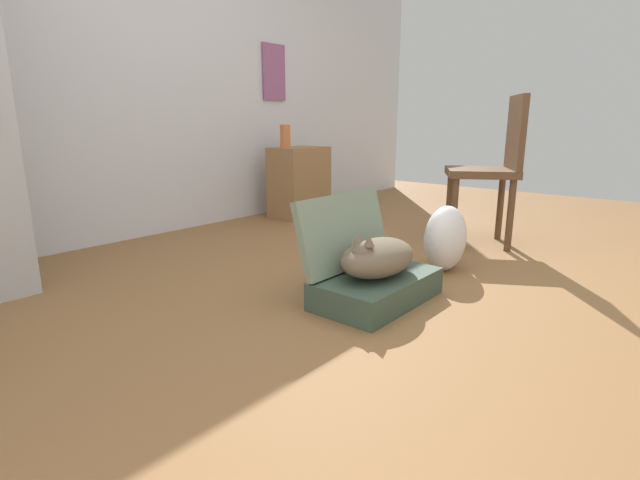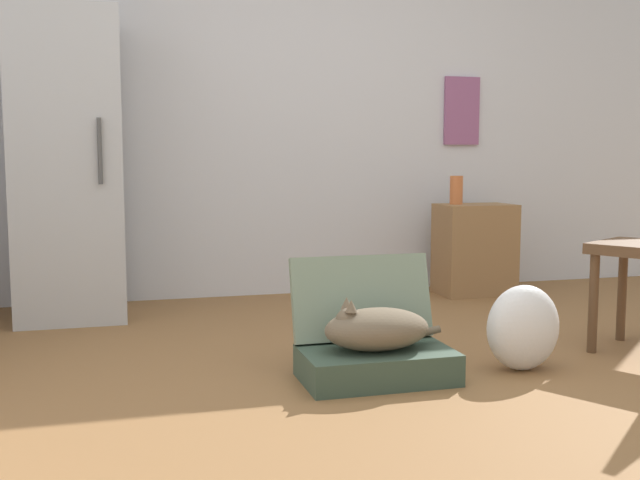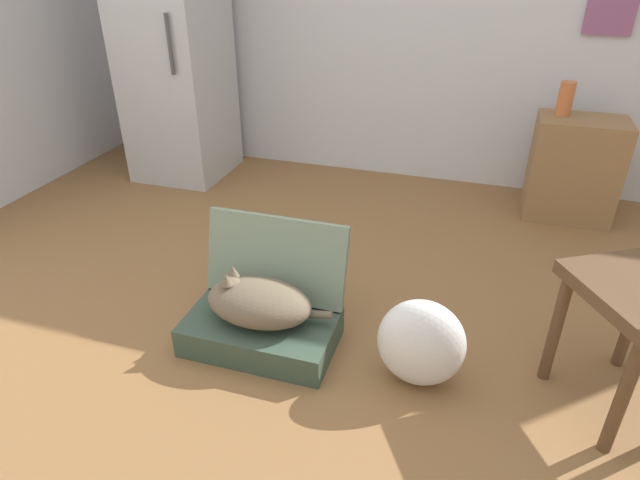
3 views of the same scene
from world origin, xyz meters
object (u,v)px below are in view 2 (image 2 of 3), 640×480
at_px(suitcase_base, 377,365).
at_px(cat, 375,328).
at_px(side_table, 475,249).
at_px(vase_tall, 456,190).
at_px(refrigerator, 69,167).
at_px(plastic_bag_white, 523,328).

bearing_deg(suitcase_base, cat, 176.93).
xyz_separation_m(side_table, vase_tall, (-0.12, 0.04, 0.40)).
xyz_separation_m(suitcase_base, refrigerator, (-1.27, 1.64, 0.80)).
relative_size(side_table, vase_tall, 3.21).
xyz_separation_m(cat, vase_tall, (1.19, 1.73, 0.48)).
height_order(side_table, vase_tall, vase_tall).
bearing_deg(plastic_bag_white, side_table, 69.21).
distance_m(refrigerator, side_table, 2.63).
height_order(cat, side_table, side_table).
distance_m(suitcase_base, plastic_bag_white, 0.67).
distance_m(suitcase_base, side_table, 2.15).
distance_m(cat, refrigerator, 2.16).
height_order(suitcase_base, cat, cat).
bearing_deg(vase_tall, side_table, -18.73).
bearing_deg(cat, refrigerator, 127.53).
bearing_deg(refrigerator, cat, -52.47).
relative_size(plastic_bag_white, vase_tall, 1.96).
relative_size(suitcase_base, cat, 1.19).
relative_size(plastic_bag_white, refrigerator, 0.21).
relative_size(suitcase_base, refrigerator, 0.36).
bearing_deg(plastic_bag_white, cat, 178.24).
relative_size(cat, side_table, 0.85).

